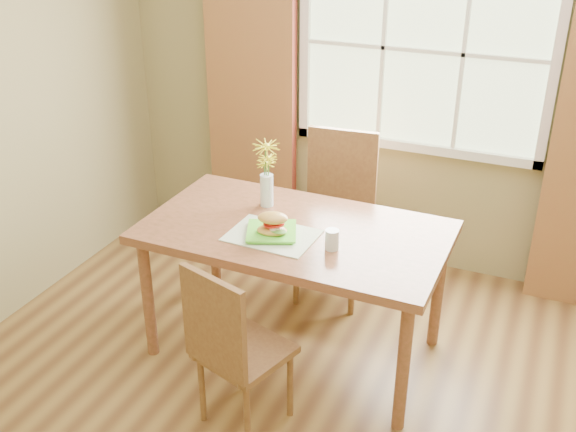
# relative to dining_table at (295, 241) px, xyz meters

# --- Properties ---
(room) EXTENTS (4.24, 3.84, 2.74)m
(room) POSITION_rel_dining_table_xyz_m (0.34, -0.63, 0.65)
(room) COLOR olive
(room) RESTS_ON ground
(window) EXTENTS (1.62, 0.06, 1.32)m
(window) POSITION_rel_dining_table_xyz_m (0.34, 1.24, 0.80)
(window) COLOR #B7CB99
(window) RESTS_ON room
(curtain_left) EXTENTS (0.65, 0.08, 2.20)m
(curtain_left) POSITION_rel_dining_table_xyz_m (-0.81, 1.15, 0.40)
(curtain_left) COLOR maroon
(curtain_left) RESTS_ON room
(dining_table) EXTENTS (1.62, 0.93, 0.78)m
(dining_table) POSITION_rel_dining_table_xyz_m (0.00, 0.00, 0.00)
(dining_table) COLOR #935238
(dining_table) RESTS_ON room
(chair_near) EXTENTS (0.48, 0.48, 0.92)m
(chair_near) POSITION_rel_dining_table_xyz_m (-0.02, -0.70, -0.20)
(chair_near) COLOR brown
(chair_near) RESTS_ON room
(chair_far) EXTENTS (0.48, 0.48, 1.08)m
(chair_far) POSITION_rel_dining_table_xyz_m (-0.01, 0.71, -0.11)
(chair_far) COLOR brown
(chair_far) RESTS_ON room
(placemat) EXTENTS (0.46, 0.35, 0.01)m
(placemat) POSITION_rel_dining_table_xyz_m (-0.07, -0.13, 0.08)
(placemat) COLOR silver
(placemat) RESTS_ON dining_table
(plate) EXTENTS (0.33, 0.33, 0.01)m
(plate) POSITION_rel_dining_table_xyz_m (-0.08, -0.12, 0.09)
(plate) COLOR #61E038
(plate) RESTS_ON placemat
(croissant_sandwich) EXTENTS (0.18, 0.15, 0.12)m
(croissant_sandwich) POSITION_rel_dining_table_xyz_m (-0.07, -0.14, 0.16)
(croissant_sandwich) COLOR #F1BA52
(croissant_sandwich) RESTS_ON plate
(water_glass) EXTENTS (0.07, 0.07, 0.11)m
(water_glass) POSITION_rel_dining_table_xyz_m (0.26, -0.14, 0.13)
(water_glass) COLOR silver
(water_glass) RESTS_ON dining_table
(flower_vase) EXTENTS (0.16, 0.16, 0.38)m
(flower_vase) POSITION_rel_dining_table_xyz_m (-0.25, 0.20, 0.31)
(flower_vase) COLOR silver
(flower_vase) RESTS_ON dining_table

